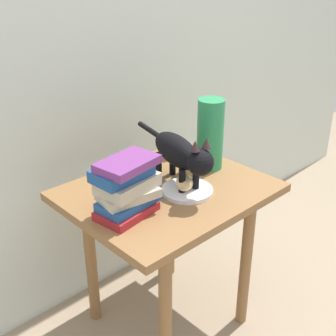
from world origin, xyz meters
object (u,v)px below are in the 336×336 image
plate (187,190)px  green_vase (210,134)px  bread_roll (184,183)px  candle_jar (170,147)px  book_stack (127,187)px  side_table (168,212)px  cat (181,153)px

plate → green_vase: bearing=22.2°
plate → green_vase: 0.26m
bread_roll → green_vase: green_vase is taller
bread_roll → candle_jar: size_ratio=0.94×
book_stack → candle_jar: book_stack is taller
book_stack → candle_jar: size_ratio=2.65×
side_table → plate: size_ratio=3.84×
side_table → plate: 0.13m
bread_roll → green_vase: (0.22, 0.08, 0.10)m
bread_roll → candle_jar: candle_jar is taller
side_table → green_vase: (0.24, 0.02, 0.24)m
green_vase → candle_jar: green_vase is taller
candle_jar → green_vase: bearing=-77.7°
green_vase → cat: bearing=-168.1°
side_table → bread_roll: (0.02, -0.06, 0.14)m
side_table → bread_roll: 0.15m
cat → side_table: bearing=147.4°
plate → green_vase: (0.21, 0.09, 0.13)m
cat → bread_roll: bearing=-115.9°
cat → book_stack: cat is taller
plate → candle_jar: (0.17, 0.27, 0.03)m
green_vase → candle_jar: size_ratio=3.23×
plate → green_vase: green_vase is taller
plate → bread_roll: bearing=162.6°
book_stack → candle_jar: 0.48m
bread_roll → cat: bearing=64.1°
side_table → plate: bearing=-67.4°
plate → side_table: bearing=112.6°
cat → green_vase: bearing=11.9°
bread_roll → book_stack: size_ratio=0.36×
plate → book_stack: size_ratio=0.81×
side_table → cat: (0.04, -0.02, 0.23)m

